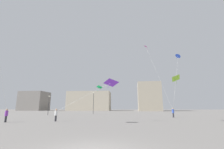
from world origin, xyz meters
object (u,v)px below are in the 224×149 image
at_px(kite_magenta_diamond, 146,48).
at_px(lamppost_west, 49,102).
at_px(person_in_purple, 6,115).
at_px(kite_lime_delta, 176,79).
at_px(kite_violet_delta, 111,83).
at_px(kite_cobalt_diamond, 178,56).
at_px(person_in_white, 56,114).
at_px(building_centre_hall, 90,101).
at_px(kite_emerald_delta, 99,88).
at_px(person_in_blue, 173,112).
at_px(building_left_hall, 34,101).
at_px(building_right_hall, 149,97).
at_px(lamppost_east, 94,100).

distance_m(kite_magenta_diamond, lamppost_west, 27.48).
height_order(person_in_purple, kite_lime_delta, kite_lime_delta).
relative_size(kite_violet_delta, kite_lime_delta, 0.85).
bearing_deg(kite_cobalt_diamond, kite_violet_delta, -139.63).
distance_m(person_in_white, building_centre_hall, 76.33).
bearing_deg(kite_cobalt_diamond, kite_emerald_delta, -159.79).
distance_m(person_in_white, person_in_blue, 21.18).
relative_size(kite_magenta_diamond, building_left_hall, 0.88).
xyz_separation_m(kite_magenta_diamond, building_left_hall, (-61.79, 64.54, -8.57)).
distance_m(person_in_purple, lamppost_west, 19.30).
height_order(person_in_blue, kite_magenta_diamond, kite_magenta_diamond).
xyz_separation_m(building_left_hall, building_right_hall, (72.00, -6.40, 2.01)).
height_order(kite_magenta_diamond, lamppost_west, kite_magenta_diamond).
bearing_deg(person_in_blue, lamppost_west, 130.20).
xyz_separation_m(person_in_purple, kite_emerald_delta, (10.96, 7.09, 4.37)).
xyz_separation_m(kite_lime_delta, kite_magenta_diamond, (-2.11, 9.85, 8.71)).
distance_m(kite_lime_delta, building_right_hall, 68.51).
bearing_deg(kite_emerald_delta, kite_cobalt_diamond, 20.21).
height_order(kite_magenta_diamond, building_centre_hall, kite_magenta_diamond).
bearing_deg(person_in_blue, kite_emerald_delta, 161.79).
height_order(building_left_hall, building_right_hall, building_right_hall).
height_order(person_in_blue, kite_cobalt_diamond, kite_cobalt_diamond).
bearing_deg(kite_magenta_diamond, lamppost_east, 136.99).
height_order(building_left_hall, lamppost_east, building_left_hall).
bearing_deg(kite_emerald_delta, kite_lime_delta, -23.90).
bearing_deg(person_in_white, kite_emerald_delta, 93.00).
height_order(kite_cobalt_diamond, building_left_hall, kite_cobalt_diamond).
bearing_deg(kite_emerald_delta, building_centre_hall, 103.10).
distance_m(person_in_blue, lamppost_east, 22.56).
relative_size(person_in_purple, person_in_blue, 0.95).
bearing_deg(building_centre_hall, person_in_purple, -86.04).
xyz_separation_m(person_in_blue, kite_violet_delta, (-11.32, -9.97, 4.20)).
distance_m(person_in_purple, kite_emerald_delta, 13.76).
bearing_deg(building_left_hall, lamppost_east, -47.10).
bearing_deg(building_left_hall, kite_violet_delta, -53.86).
distance_m(person_in_white, kite_magenta_diamond, 22.31).
xyz_separation_m(person_in_purple, kite_magenta_diamond, (20.45, 11.79, 13.57)).
bearing_deg(building_right_hall, person_in_white, -110.01).
bearing_deg(kite_magenta_diamond, person_in_purple, -150.03).
xyz_separation_m(kite_emerald_delta, building_right_hall, (19.70, 62.85, 2.63)).
distance_m(kite_cobalt_diamond, building_right_hall, 57.07).
bearing_deg(person_in_blue, lamppost_east, 108.68).
height_order(person_in_purple, lamppost_east, lamppost_east).
xyz_separation_m(person_in_blue, lamppost_east, (-17.98, 13.27, 3.09)).
bearing_deg(kite_magenta_diamond, person_in_white, -145.55).
relative_size(person_in_white, person_in_blue, 0.96).
xyz_separation_m(person_in_blue, kite_lime_delta, (-2.25, -9.28, 4.80)).
xyz_separation_m(person_in_purple, lamppost_west, (-3.63, 18.81, 2.33)).
distance_m(kite_lime_delta, lamppost_east, 27.55).
distance_m(kite_lime_delta, building_left_hall, 98.06).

